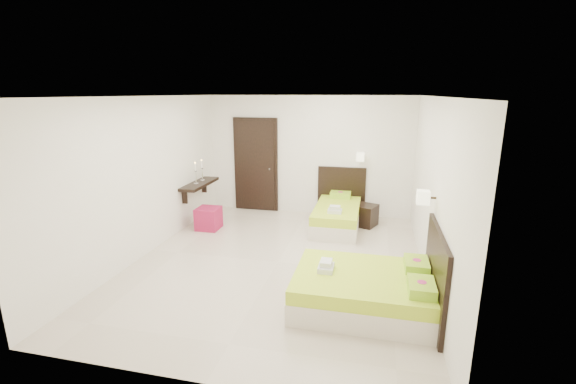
% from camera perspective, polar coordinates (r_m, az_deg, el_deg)
% --- Properties ---
extents(floor, '(5.50, 5.50, 0.00)m').
position_cam_1_polar(floor, '(6.31, -1.52, -10.34)').
color(floor, beige).
rests_on(floor, ground).
extents(bed_single, '(1.04, 1.74, 1.43)m').
position_cam_1_polar(bed_single, '(7.90, 7.35, -3.20)').
color(bed_single, beige).
rests_on(bed_single, ground).
extents(bed_double, '(1.74, 1.48, 1.43)m').
position_cam_1_polar(bed_double, '(5.09, 11.97, -13.82)').
color(bed_double, beige).
rests_on(bed_double, ground).
extents(nightstand, '(0.62, 0.59, 0.44)m').
position_cam_1_polar(nightstand, '(8.06, 11.13, -3.35)').
color(nightstand, black).
rests_on(nightstand, ground).
extents(ottoman, '(0.44, 0.44, 0.44)m').
position_cam_1_polar(ottoman, '(7.86, -11.69, -3.84)').
color(ottoman, maroon).
rests_on(ottoman, ground).
extents(door, '(1.02, 0.15, 2.14)m').
position_cam_1_polar(door, '(8.80, -4.79, 3.97)').
color(door, black).
rests_on(door, ground).
extents(console_shelf, '(0.35, 1.20, 0.78)m').
position_cam_1_polar(console_shelf, '(8.17, -13.02, 1.15)').
color(console_shelf, black).
rests_on(console_shelf, ground).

